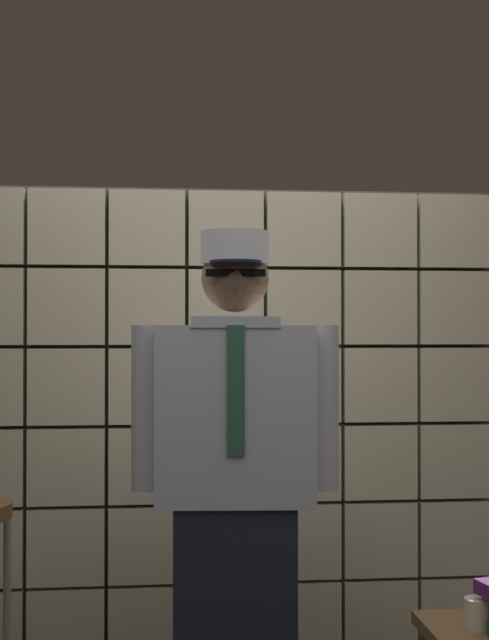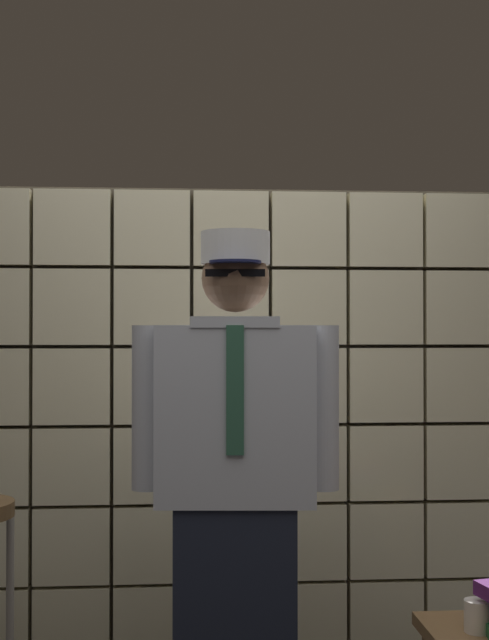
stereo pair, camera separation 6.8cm
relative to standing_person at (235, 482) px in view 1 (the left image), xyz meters
name	(u,v)px [view 1 (the left image)]	position (x,y,z in m)	size (l,w,h in m)	color
glass_block_wall	(225,424)	(0.03, 0.87, 0.10)	(2.37, 0.10, 2.03)	beige
standing_person	(235,482)	(0.00, 0.00, 0.00)	(0.69, 0.30, 1.72)	#1E2333
coffee_mug	(479,614)	(0.71, -0.30, -0.36)	(0.13, 0.08, 0.09)	silver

